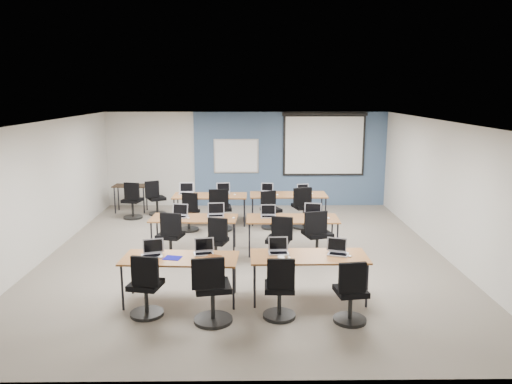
{
  "coord_description": "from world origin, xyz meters",
  "views": [
    {
      "loc": [
        0.09,
        -9.72,
        3.3
      ],
      "look_at": [
        0.22,
        0.4,
        1.23
      ],
      "focal_mm": 35.0,
      "sensor_mm": 36.0,
      "label": 1
    }
  ],
  "objects_px": {
    "utility_table": "(130,189)",
    "laptop_5": "(216,213)",
    "projector_screen": "(324,141)",
    "task_chair_3": "(351,297)",
    "training_table_mid_right": "(292,220)",
    "laptop_9": "(223,191)",
    "laptop_7": "(313,213)",
    "training_table_back_left": "(210,197)",
    "spare_chair_b": "(132,204)",
    "whiteboard": "(236,156)",
    "task_chair_0": "(146,291)",
    "laptop_3": "(338,250)",
    "task_chair_5": "(216,245)",
    "task_chair_7": "(317,240)",
    "training_table_front_right": "(309,258)",
    "task_chair_9": "(220,213)",
    "task_chair_4": "(171,240)",
    "task_chair_11": "(304,211)",
    "laptop_8": "(186,191)",
    "spare_chair_a": "(156,201)",
    "laptop_6": "(268,214)",
    "task_chair_10": "(270,213)",
    "laptop_11": "(303,191)",
    "laptop_10": "(267,190)",
    "laptop_1": "(204,250)",
    "laptop_2": "(278,249)",
    "task_chair_6": "(279,244)",
    "laptop_4": "(180,214)",
    "laptop_0": "(152,252)",
    "training_table_back_right": "(288,196)",
    "task_chair_2": "(280,293)",
    "training_table_mid_left": "(194,220)",
    "task_chair_1": "(212,295)",
    "training_table_front_left": "(180,260)"
  },
  "relations": [
    {
      "from": "whiteboard",
      "to": "training_table_back_right",
      "type": "distance_m",
      "value": 2.44
    },
    {
      "from": "task_chair_6",
      "to": "task_chair_0",
      "type": "bearing_deg",
      "value": -117.89
    },
    {
      "from": "task_chair_3",
      "to": "task_chair_5",
      "type": "bearing_deg",
      "value": 121.6
    },
    {
      "from": "projector_screen",
      "to": "training_table_mid_left",
      "type": "xyz_separation_m",
      "value": [
        -3.26,
        -4.17,
        -1.2
      ]
    },
    {
      "from": "training_table_front_right",
      "to": "laptop_5",
      "type": "relative_size",
      "value": 5.35
    },
    {
      "from": "laptop_2",
      "to": "task_chair_7",
      "type": "height_order",
      "value": "task_chair_7"
    },
    {
      "from": "laptop_2",
      "to": "laptop_6",
      "type": "height_order",
      "value": "laptop_2"
    },
    {
      "from": "laptop_10",
      "to": "spare_chair_b",
      "type": "xyz_separation_m",
      "value": [
        -3.5,
        0.2,
        -0.38
      ]
    },
    {
      "from": "utility_table",
      "to": "laptop_5",
      "type": "bearing_deg",
      "value": -49.34
    },
    {
      "from": "laptop_2",
      "to": "laptop_5",
      "type": "bearing_deg",
      "value": 112.16
    },
    {
      "from": "training_table_back_left",
      "to": "laptop_11",
      "type": "bearing_deg",
      "value": 4.84
    },
    {
      "from": "laptop_6",
      "to": "task_chair_10",
      "type": "relative_size",
      "value": 0.33
    },
    {
      "from": "projector_screen",
      "to": "task_chair_4",
      "type": "relative_size",
      "value": 2.4
    },
    {
      "from": "task_chair_4",
      "to": "task_chair_11",
      "type": "bearing_deg",
      "value": 52.91
    },
    {
      "from": "laptop_10",
      "to": "laptop_6",
      "type": "bearing_deg",
      "value": -83.68
    },
    {
      "from": "task_chair_7",
      "to": "whiteboard",
      "type": "bearing_deg",
      "value": 93.11
    },
    {
      "from": "laptop_3",
      "to": "task_chair_5",
      "type": "distance_m",
      "value": 2.61
    },
    {
      "from": "laptop_1",
      "to": "task_chair_9",
      "type": "relative_size",
      "value": 0.3
    },
    {
      "from": "training_table_front_left",
      "to": "spare_chair_b",
      "type": "distance_m",
      "value": 5.59
    },
    {
      "from": "laptop_5",
      "to": "task_chair_7",
      "type": "xyz_separation_m",
      "value": [
        2.02,
        -0.74,
        -0.36
      ]
    },
    {
      "from": "training_table_front_right",
      "to": "laptop_8",
      "type": "distance_m",
      "value": 5.49
    },
    {
      "from": "task_chair_11",
      "to": "spare_chair_b",
      "type": "height_order",
      "value": "task_chair_11"
    },
    {
      "from": "laptop_4",
      "to": "laptop_6",
      "type": "height_order",
      "value": "laptop_4"
    },
    {
      "from": "training_table_mid_left",
      "to": "training_table_mid_right",
      "type": "relative_size",
      "value": 0.94
    },
    {
      "from": "training_table_mid_left",
      "to": "task_chair_11",
      "type": "bearing_deg",
      "value": 38.73
    },
    {
      "from": "projector_screen",
      "to": "spare_chair_a",
      "type": "distance_m",
      "value": 4.99
    },
    {
      "from": "projector_screen",
      "to": "task_chair_3",
      "type": "height_order",
      "value": "projector_screen"
    },
    {
      "from": "task_chair_1",
      "to": "task_chair_6",
      "type": "height_order",
      "value": "task_chair_1"
    },
    {
      "from": "training_table_mid_right",
      "to": "laptop_9",
      "type": "height_order",
      "value": "laptop_9"
    },
    {
      "from": "utility_table",
      "to": "laptop_0",
      "type": "bearing_deg",
      "value": -70.34
    },
    {
      "from": "laptop_11",
      "to": "training_table_front_right",
      "type": "bearing_deg",
      "value": -106.96
    },
    {
      "from": "whiteboard",
      "to": "task_chair_6",
      "type": "height_order",
      "value": "whiteboard"
    },
    {
      "from": "task_chair_5",
      "to": "training_table_back_right",
      "type": "bearing_deg",
      "value": 79.84
    },
    {
      "from": "whiteboard",
      "to": "task_chair_0",
      "type": "relative_size",
      "value": 1.3
    },
    {
      "from": "laptop_7",
      "to": "whiteboard",
      "type": "bearing_deg",
      "value": 123.13
    },
    {
      "from": "laptop_5",
      "to": "laptop_10",
      "type": "distance_m",
      "value": 2.66
    },
    {
      "from": "projector_screen",
      "to": "task_chair_10",
      "type": "distance_m",
      "value": 3.29
    },
    {
      "from": "training_table_back_left",
      "to": "laptop_3",
      "type": "distance_m",
      "value": 5.17
    },
    {
      "from": "training_table_back_left",
      "to": "spare_chair_b",
      "type": "height_order",
      "value": "spare_chair_b"
    },
    {
      "from": "laptop_7",
      "to": "utility_table",
      "type": "distance_m",
      "value": 5.74
    },
    {
      "from": "task_chair_2",
      "to": "training_table_back_right",
      "type": "bearing_deg",
      "value": 86.36
    },
    {
      "from": "training_table_front_right",
      "to": "task_chair_9",
      "type": "relative_size",
      "value": 1.77
    },
    {
      "from": "task_chair_6",
      "to": "laptop_11",
      "type": "distance_m",
      "value": 3.31
    },
    {
      "from": "training_table_back_left",
      "to": "laptop_11",
      "type": "xyz_separation_m",
      "value": [
        2.35,
        0.18,
        0.1
      ]
    },
    {
      "from": "laptop_6",
      "to": "laptop_7",
      "type": "xyz_separation_m",
      "value": [
        0.93,
        -0.0,
        0.01
      ]
    },
    {
      "from": "laptop_7",
      "to": "laptop_1",
      "type": "bearing_deg",
      "value": -120.23
    },
    {
      "from": "task_chair_9",
      "to": "spare_chair_a",
      "type": "bearing_deg",
      "value": 133.32
    },
    {
      "from": "laptop_0",
      "to": "spare_chair_b",
      "type": "height_order",
      "value": "spare_chair_b"
    },
    {
      "from": "task_chair_3",
      "to": "laptop_8",
      "type": "height_order",
      "value": "laptop_8"
    },
    {
      "from": "task_chair_1",
      "to": "task_chair_2",
      "type": "xyz_separation_m",
      "value": [
        0.98,
        0.13,
        -0.03
      ]
    }
  ]
}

